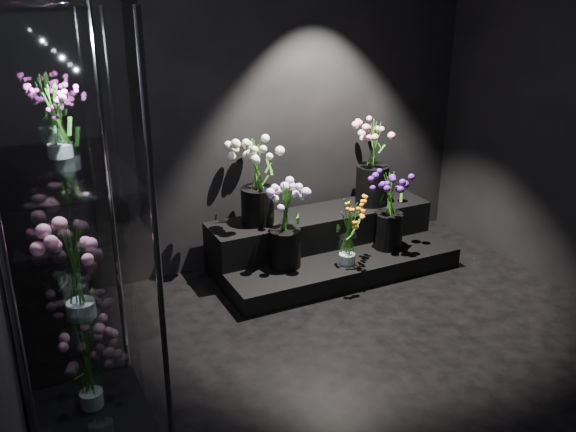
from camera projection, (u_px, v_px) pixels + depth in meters
floor at (382, 383)px, 3.93m from camera, size 4.00×4.00×0.00m
wall_back at (250, 98)px, 5.09m from camera, size 4.00×0.00×4.00m
display_riser at (327, 245)px, 5.42m from camera, size 1.97×0.87×0.44m
display_case at (71, 253)px, 3.02m from camera, size 0.62×1.03×2.27m
bouquet_orange_bells at (348, 231)px, 5.03m from camera, size 0.30×0.30×0.54m
bouquet_lilac at (285, 219)px, 4.94m from camera, size 0.39×0.39×0.69m
bouquet_purple at (390, 207)px, 5.28m from camera, size 0.34×0.34×0.65m
bouquet_cream_roses at (257, 175)px, 5.06m from camera, size 0.50×0.50×0.69m
bouquet_pink_roses at (373, 159)px, 5.47m from camera, size 0.46×0.46×0.75m
bouquet_case_pink at (76, 271)px, 2.87m from camera, size 0.35×0.35×0.46m
bouquet_case_magenta at (56, 121)px, 2.96m from camera, size 0.26×0.26×0.34m
bouquet_case_base_pink at (87, 365)px, 3.48m from camera, size 0.42×0.42×0.50m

